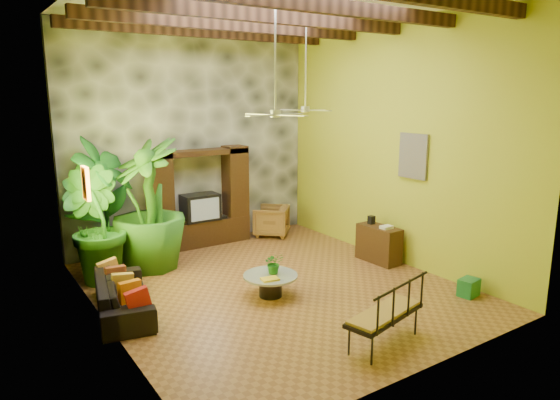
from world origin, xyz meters
TOP-DOWN VIEW (x-y plane):
  - ground at (0.00, 0.00)m, footprint 7.00×7.00m
  - ceiling at (0.00, 0.00)m, footprint 6.00×7.00m
  - back_wall at (0.00, 3.50)m, footprint 6.00×0.02m
  - left_wall at (-3.00, 0.00)m, footprint 0.02×7.00m
  - right_wall at (3.00, 0.00)m, footprint 0.02×7.00m
  - stone_accent_wall at (0.00, 3.44)m, footprint 5.98×0.10m
  - ceiling_beams at (0.00, 0.00)m, footprint 5.95×5.36m
  - entertainment_center at (0.00, 3.14)m, footprint 2.40×0.55m
  - ceiling_fan_front at (-0.20, -0.40)m, footprint 1.28×1.28m
  - ceiling_fan_back at (1.60, 1.20)m, footprint 1.28×1.28m
  - wall_art_mask at (-2.96, 1.00)m, footprint 0.06×0.32m
  - wall_art_painting at (2.96, -0.60)m, footprint 0.06×0.70m
  - sofa at (-2.65, 0.42)m, footprint 1.19×2.17m
  - wicker_armchair at (1.83, 2.90)m, footprint 1.16×1.16m
  - tall_plant_a at (-2.25, 2.76)m, footprint 1.71×1.66m
  - tall_plant_b at (-2.65, 2.08)m, footprint 1.50×1.56m
  - tall_plant_c at (-1.53, 2.24)m, footprint 1.74×1.74m
  - coffee_table at (-0.28, -0.36)m, footprint 0.96×0.96m
  - centerpiece_plant at (-0.19, -0.33)m, footprint 0.42×0.39m
  - yellow_tray at (-0.43, -0.56)m, footprint 0.33×0.26m
  - iron_bench at (0.12, -2.80)m, footprint 1.45×0.80m
  - side_console at (2.65, -0.06)m, footprint 0.47×0.98m
  - green_bin at (2.65, -2.30)m, footprint 0.40×0.32m

SIDE VIEW (x-z plane):
  - ground at x=0.00m, z-range 0.00..0.00m
  - green_bin at x=2.65m, z-range 0.00..0.31m
  - coffee_table at x=-0.28m, z-range 0.06..0.46m
  - sofa at x=-2.65m, z-range 0.00..0.60m
  - wicker_armchair at x=1.83m, z-range 0.00..0.76m
  - side_console at x=2.65m, z-range 0.00..0.77m
  - yellow_tray at x=-0.43m, z-range 0.40..0.43m
  - iron_bench at x=0.12m, z-range 0.26..0.83m
  - centerpiece_plant at x=-0.19m, z-range 0.40..0.78m
  - entertainment_center at x=0.00m, z-range -0.18..2.12m
  - tall_plant_b at x=-2.65m, z-range 0.00..2.22m
  - tall_plant_c at x=-1.53m, z-range 0.00..2.67m
  - tall_plant_a at x=-2.25m, z-range 0.00..2.70m
  - wall_art_mask at x=-2.96m, z-range 1.83..2.38m
  - wall_art_painting at x=2.96m, z-range 1.85..2.75m
  - back_wall at x=0.00m, z-range 0.00..5.00m
  - left_wall at x=-3.00m, z-range 0.00..5.00m
  - right_wall at x=3.00m, z-range 0.00..5.00m
  - stone_accent_wall at x=0.00m, z-range 0.01..4.99m
  - ceiling_fan_front at x=-0.20m, z-range 2.47..4.33m
  - ceiling_fan_back at x=1.60m, z-range 2.47..4.33m
  - ceiling_beams at x=0.00m, z-range 4.67..4.89m
  - ceiling at x=0.00m, z-range 4.99..5.01m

